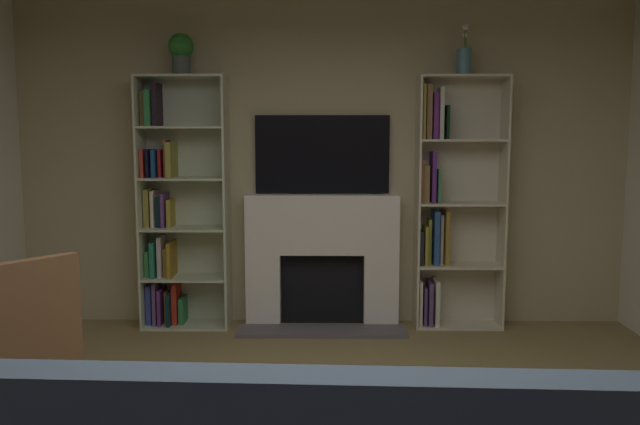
{
  "coord_description": "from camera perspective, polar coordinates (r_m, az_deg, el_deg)",
  "views": [
    {
      "loc": [
        0.04,
        -2.65,
        1.64
      ],
      "look_at": [
        0.0,
        1.16,
        1.16
      ],
      "focal_mm": 37.06,
      "sensor_mm": 36.0,
      "label": 1
    }
  ],
  "objects": [
    {
      "name": "bookshelf_right",
      "position": [
        5.58,
        10.98,
        0.59
      ],
      "size": [
        0.72,
        0.29,
        2.07
      ],
      "color": "beige",
      "rests_on": "ground_plane"
    },
    {
      "name": "bookshelf_left",
      "position": [
        5.62,
        -12.38,
        0.05
      ],
      "size": [
        0.72,
        0.33,
        2.07
      ],
      "color": "beige",
      "rests_on": "ground_plane"
    },
    {
      "name": "fireplace",
      "position": [
        5.54,
        0.19,
        -3.84
      ],
      "size": [
        1.37,
        0.51,
        1.11
      ],
      "color": "white",
      "rests_on": "ground_plane"
    },
    {
      "name": "tv",
      "position": [
        5.53,
        0.2,
        5.05
      ],
      "size": [
        1.11,
        0.06,
        0.65
      ],
      "primitive_type": "cube",
      "color": "black",
      "rests_on": "fireplace"
    },
    {
      "name": "vase_with_flowers",
      "position": [
        5.54,
        12.33,
        12.83
      ],
      "size": [
        0.12,
        0.12,
        0.41
      ],
      "color": "teal",
      "rests_on": "bookshelf_right"
    },
    {
      "name": "wall_back_accent",
      "position": [
        5.59,
        0.2,
        4.94
      ],
      "size": [
        5.21,
        0.06,
        2.85
      ],
      "primitive_type": "cube",
      "color": "tan",
      "rests_on": "ground_plane"
    },
    {
      "name": "potted_plant",
      "position": [
        5.56,
        -11.92,
        13.45
      ],
      "size": [
        0.2,
        0.2,
        0.34
      ],
      "color": "#4B5751",
      "rests_on": "bookshelf_left"
    }
  ]
}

